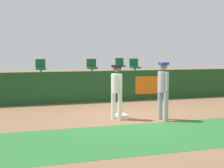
{
  "coord_description": "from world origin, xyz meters",
  "views": [
    {
      "loc": [
        -3.39,
        -9.69,
        2.12
      ],
      "look_at": [
        -0.1,
        1.17,
        1.0
      ],
      "focal_mm": 50.91,
      "sensor_mm": 36.0,
      "label": 1
    }
  ],
  "objects_px": {
    "player_fielder_home": "(116,88)",
    "seat_front_left": "(41,67)",
    "seat_front_right": "(134,66)",
    "seat_back_right": "(120,65)",
    "player_runner_visitor": "(163,87)",
    "first_base": "(121,116)",
    "seat_front_center": "(92,67)"
  },
  "relations": [
    {
      "from": "seat_front_left",
      "to": "seat_front_right",
      "type": "height_order",
      "value": "same"
    },
    {
      "from": "player_fielder_home",
      "to": "first_base",
      "type": "bearing_deg",
      "value": 118.0
    },
    {
      "from": "player_fielder_home",
      "to": "seat_front_left",
      "type": "bearing_deg",
      "value": 176.76
    },
    {
      "from": "seat_front_left",
      "to": "seat_front_center",
      "type": "relative_size",
      "value": 1.0
    },
    {
      "from": "seat_front_left",
      "to": "player_runner_visitor",
      "type": "bearing_deg",
      "value": -59.9
    },
    {
      "from": "player_fielder_home",
      "to": "seat_front_right",
      "type": "distance_m",
      "value": 5.79
    },
    {
      "from": "seat_front_center",
      "to": "seat_front_right",
      "type": "height_order",
      "value": "same"
    },
    {
      "from": "first_base",
      "to": "seat_front_left",
      "type": "bearing_deg",
      "value": 114.6
    },
    {
      "from": "first_base",
      "to": "seat_front_right",
      "type": "height_order",
      "value": "seat_front_right"
    },
    {
      "from": "seat_front_left",
      "to": "seat_front_right",
      "type": "distance_m",
      "value": 4.55
    },
    {
      "from": "player_fielder_home",
      "to": "player_runner_visitor",
      "type": "height_order",
      "value": "player_runner_visitor"
    },
    {
      "from": "seat_back_right",
      "to": "seat_front_right",
      "type": "xyz_separation_m",
      "value": [
        0.15,
        -1.8,
        -0.0
      ]
    },
    {
      "from": "first_base",
      "to": "seat_front_right",
      "type": "bearing_deg",
      "value": 64.3
    },
    {
      "from": "seat_back_right",
      "to": "seat_front_left",
      "type": "bearing_deg",
      "value": -157.71
    },
    {
      "from": "seat_back_right",
      "to": "seat_front_right",
      "type": "relative_size",
      "value": 1.0
    },
    {
      "from": "seat_front_center",
      "to": "player_fielder_home",
      "type": "bearing_deg",
      "value": -94.65
    },
    {
      "from": "first_base",
      "to": "seat_back_right",
      "type": "relative_size",
      "value": 0.48
    },
    {
      "from": "seat_front_left",
      "to": "player_fielder_home",
      "type": "bearing_deg",
      "value": -69.2
    },
    {
      "from": "player_fielder_home",
      "to": "seat_front_left",
      "type": "height_order",
      "value": "seat_front_left"
    },
    {
      "from": "first_base",
      "to": "seat_front_right",
      "type": "xyz_separation_m",
      "value": [
        2.33,
        4.84,
        1.43
      ]
    },
    {
      "from": "seat_front_left",
      "to": "seat_front_center",
      "type": "height_order",
      "value": "same"
    },
    {
      "from": "player_fielder_home",
      "to": "player_runner_visitor",
      "type": "xyz_separation_m",
      "value": [
        1.36,
        -0.56,
        0.06
      ]
    },
    {
      "from": "player_fielder_home",
      "to": "seat_front_center",
      "type": "distance_m",
      "value": 5.2
    },
    {
      "from": "seat_front_left",
      "to": "seat_back_right",
      "type": "relative_size",
      "value": 1.0
    },
    {
      "from": "first_base",
      "to": "player_fielder_home",
      "type": "height_order",
      "value": "player_fielder_home"
    },
    {
      "from": "player_runner_visitor",
      "to": "seat_back_right",
      "type": "bearing_deg",
      "value": 163.85
    },
    {
      "from": "first_base",
      "to": "seat_back_right",
      "type": "distance_m",
      "value": 7.13
    },
    {
      "from": "seat_front_right",
      "to": "seat_front_left",
      "type": "bearing_deg",
      "value": -180.0
    },
    {
      "from": "player_runner_visitor",
      "to": "seat_back_right",
      "type": "height_order",
      "value": "seat_back_right"
    },
    {
      "from": "player_fielder_home",
      "to": "player_runner_visitor",
      "type": "relative_size",
      "value": 0.95
    },
    {
      "from": "first_base",
      "to": "seat_back_right",
      "type": "xyz_separation_m",
      "value": [
        2.18,
        6.64,
        1.43
      ]
    },
    {
      "from": "seat_front_right",
      "to": "seat_back_right",
      "type": "bearing_deg",
      "value": 94.92
    }
  ]
}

